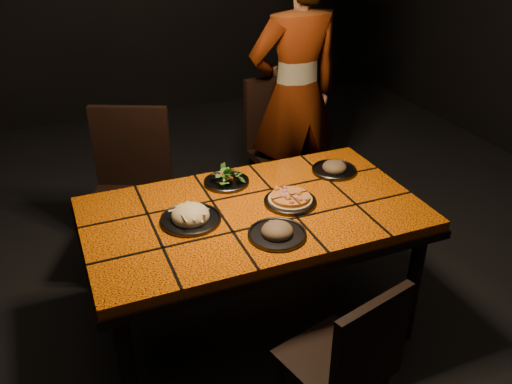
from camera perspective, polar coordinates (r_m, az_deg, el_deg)
name	(u,v)px	position (r m, az deg, el deg)	size (l,w,h in m)	color
room_shell	(253,53)	(2.30, -0.32, 14.37)	(6.04, 7.04, 3.08)	black
dining_table	(253,223)	(2.64, -0.27, -3.29)	(1.62, 0.92, 0.75)	orange
chair_near	(349,359)	(2.26, 9.76, -16.94)	(0.46, 0.46, 0.83)	black
chair_far_left	(130,182)	(3.28, -13.08, 0.99)	(0.60, 0.60, 1.01)	black
chair_far_right	(282,140)	(3.77, 2.74, 5.50)	(0.51, 0.51, 1.01)	black
diner	(295,95)	(3.63, 4.16, 10.12)	(0.66, 0.44, 1.82)	brown
plate_pizza	(290,200)	(2.65, 3.62, -0.83)	(0.26, 0.26, 0.04)	#3C3B40
plate_pasta	(191,216)	(2.51, -6.91, -2.58)	(0.28, 0.28, 0.09)	#3C3B40
plate_salad	(226,179)	(2.82, -3.13, 1.37)	(0.24, 0.24, 0.07)	#3C3B40
plate_mushroom_a	(277,232)	(2.39, 2.24, -4.19)	(0.26, 0.26, 0.09)	#3C3B40
plate_mushroom_b	(334,168)	(2.97, 8.25, 2.52)	(0.24, 0.24, 0.08)	#3C3B40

